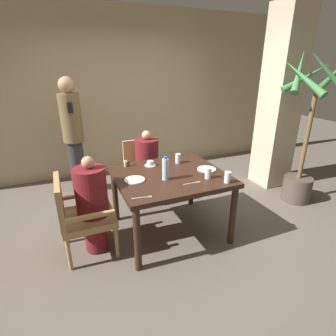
{
  "coord_description": "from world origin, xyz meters",
  "views": [
    {
      "loc": [
        -1.07,
        -2.47,
        1.88
      ],
      "look_at": [
        0.0,
        0.05,
        0.79
      ],
      "focal_mm": 28.0,
      "sensor_mm": 36.0,
      "label": 1
    }
  ],
  "objects": [
    {
      "name": "teacup_with_saucer",
      "position": [
        -0.12,
        0.33,
        0.77
      ],
      "size": [
        0.14,
        0.14,
        0.06
      ],
      "color": "white",
      "rests_on": "dining_table"
    },
    {
      "name": "salt_shaker",
      "position": [
        -0.4,
        0.41,
        0.78
      ],
      "size": [
        0.03,
        0.03,
        0.08
      ],
      "color": "white",
      "rests_on": "dining_table"
    },
    {
      "name": "diner_in_left_chair",
      "position": [
        -0.86,
        0.0,
        0.55
      ],
      "size": [
        0.32,
        0.32,
        1.07
      ],
      "color": "maroon",
      "rests_on": "ground_plane"
    },
    {
      "name": "dining_table",
      "position": [
        0.0,
        0.0,
        0.66
      ],
      "size": [
        1.2,
        1.08,
        0.74
      ],
      "color": "#331E14",
      "rests_on": "ground_plane"
    },
    {
      "name": "glass_tall_far",
      "position": [
        0.23,
        0.28,
        0.8
      ],
      "size": [
        0.07,
        0.07,
        0.12
      ],
      "color": "silver",
      "rests_on": "dining_table"
    },
    {
      "name": "glass_tall_mid",
      "position": [
        0.45,
        -0.44,
        0.8
      ],
      "size": [
        0.07,
        0.07,
        0.12
      ],
      "color": "silver",
      "rests_on": "dining_table"
    },
    {
      "name": "wall_back",
      "position": [
        0.0,
        2.22,
        1.4
      ],
      "size": [
        8.0,
        0.06,
        2.8
      ],
      "color": "tan",
      "rests_on": "ground_plane"
    },
    {
      "name": "standing_host",
      "position": [
        -0.89,
        1.54,
        0.93
      ],
      "size": [
        0.3,
        0.33,
        1.74
      ],
      "color": "#2D2D33",
      "rests_on": "ground_plane"
    },
    {
      "name": "fork_beside_plate",
      "position": [
        -0.44,
        -0.42,
        0.75
      ],
      "size": [
        0.19,
        0.05,
        0.0
      ],
      "color": "silver",
      "rests_on": "dining_table"
    },
    {
      "name": "plate_main_right",
      "position": [
        0.44,
        -0.05,
        0.75
      ],
      "size": [
        0.22,
        0.22,
        0.01
      ],
      "color": "white",
      "rests_on": "dining_table"
    },
    {
      "name": "glass_tall_near",
      "position": [
        0.33,
        -0.27,
        0.8
      ],
      "size": [
        0.07,
        0.07,
        0.12
      ],
      "color": "silver",
      "rests_on": "dining_table"
    },
    {
      "name": "potted_palm",
      "position": [
        2.02,
        -0.02,
        0.86
      ],
      "size": [
        0.82,
        0.84,
        2.09
      ],
      "color": "#4C4238",
      "rests_on": "ground_plane"
    },
    {
      "name": "water_bottle",
      "position": [
        -0.11,
        -0.13,
        0.86
      ],
      "size": [
        0.07,
        0.07,
        0.26
      ],
      "color": "silver",
      "rests_on": "dining_table"
    },
    {
      "name": "plate_main_left",
      "position": [
        -0.41,
        -0.02,
        0.75
      ],
      "size": [
        0.22,
        0.22,
        0.01
      ],
      "color": "white",
      "rests_on": "dining_table"
    },
    {
      "name": "ground_plane",
      "position": [
        0.0,
        0.0,
        0.0
      ],
      "size": [
        16.0,
        16.0,
        0.0
      ],
      "primitive_type": "plane",
      "color": "#60564C"
    },
    {
      "name": "chair_left_side",
      "position": [
        -1.0,
        0.0,
        0.47
      ],
      "size": [
        0.53,
        0.53,
        0.86
      ],
      "color": "#A88451",
      "rests_on": "ground_plane"
    },
    {
      "name": "pillar_stone",
      "position": [
        2.12,
        0.65,
        1.35
      ],
      "size": [
        0.47,
        0.47,
        2.7
      ],
      "color": "#BCAD8E",
      "rests_on": "ground_plane"
    },
    {
      "name": "pepper_shaker",
      "position": [
        -0.36,
        0.41,
        0.78
      ],
      "size": [
        0.03,
        0.03,
        0.07
      ],
      "color": "#4C3D2D",
      "rests_on": "dining_table"
    },
    {
      "name": "chair_far_side",
      "position": [
        0.0,
        0.94,
        0.47
      ],
      "size": [
        0.53,
        0.53,
        0.86
      ],
      "color": "#A88451",
      "rests_on": "ground_plane"
    },
    {
      "name": "knife_beside_plate",
      "position": [
        0.12,
        -0.32,
        0.75
      ],
      "size": [
        0.2,
        0.02,
        0.0
      ],
      "color": "silver",
      "rests_on": "dining_table"
    },
    {
      "name": "diner_in_far_chair",
      "position": [
        -0.0,
        0.8,
        0.54
      ],
      "size": [
        0.32,
        0.32,
        1.06
      ],
      "color": "maroon",
      "rests_on": "ground_plane"
    }
  ]
}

